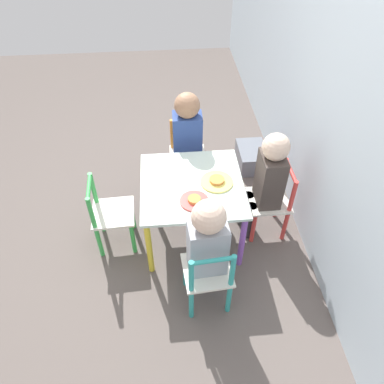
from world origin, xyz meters
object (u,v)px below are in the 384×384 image
object	(u,v)px
kids_table	(192,191)
child_right	(207,243)
chair_red	(272,201)
child_back	(267,178)
plate_back	(217,181)
chair_green	(110,215)
chair_teal	(208,276)
plate_right	(194,201)
child_left	(188,136)
storage_bin	(251,157)
chair_orange	(187,156)

from	to	relation	value
kids_table	child_right	xyz separation A→B (m)	(0.46, 0.04, 0.07)
chair_red	child_right	size ratio (longest dim) A/B	0.67
child_back	plate_back	bearing A→B (deg)	-89.77
chair_green	plate_back	distance (m)	0.71
chair_teal	plate_right	bearing A→B (deg)	-88.14
child_left	child_right	bearing A→B (deg)	-87.13
kids_table	storage_bin	size ratio (longest dim) A/B	1.98
child_right	plate_right	distance (m)	0.31
child_back	plate_back	distance (m)	0.31
chair_red	child_left	world-z (taller)	child_left
chair_teal	chair_orange	size ratio (longest dim) A/B	1.00
kids_table	child_left	distance (m)	0.47
child_left	storage_bin	world-z (taller)	child_left
kids_table	child_right	bearing A→B (deg)	4.59
child_right	chair_red	bearing A→B (deg)	-140.76
chair_red	child_right	bearing A→B (deg)	-46.64
plate_back	chair_green	bearing A→B (deg)	-87.87
chair_green	storage_bin	xyz separation A→B (m)	(-0.71, 1.07, -0.18)
kids_table	plate_back	world-z (taller)	plate_back
chair_teal	plate_right	world-z (taller)	chair_teal
chair_teal	child_back	distance (m)	0.71
chair_orange	chair_red	bearing A→B (deg)	-44.18
child_right	plate_back	bearing A→B (deg)	-108.44
plate_right	chair_red	bearing A→B (deg)	106.55
kids_table	chair_orange	distance (m)	0.54
child_back	kids_table	bearing A→B (deg)	-90.00
chair_green	plate_right	world-z (taller)	chair_green
chair_green	child_right	bearing A→B (deg)	-130.74
kids_table	chair_orange	size ratio (longest dim) A/B	1.19
child_right	storage_bin	world-z (taller)	child_right
child_left	plate_right	bearing A→B (deg)	-89.71
chair_red	chair_green	world-z (taller)	same
kids_table	child_left	xyz separation A→B (m)	(-0.46, 0.01, 0.08)
chair_orange	plate_right	bearing A→B (deg)	-89.74
child_left	plate_right	world-z (taller)	child_left
kids_table	chair_red	distance (m)	0.54
kids_table	child_left	world-z (taller)	child_left
chair_orange	child_right	world-z (taller)	child_right
child_back	plate_back	xyz separation A→B (m)	(0.00, -0.31, -0.00)
child_left	chair_teal	bearing A→B (deg)	-86.95
chair_teal	plate_back	xyz separation A→B (m)	(-0.52, 0.11, 0.21)
kids_table	chair_green	bearing A→B (deg)	-87.26
child_left	storage_bin	xyz separation A→B (m)	(-0.22, 0.54, -0.40)
chair_orange	child_left	size ratio (longest dim) A/B	0.65
plate_back	child_right	bearing A→B (deg)	-13.86
chair_red	plate_back	distance (m)	0.43
chair_orange	child_left	bearing A→B (deg)	-90.00
chair_teal	child_left	world-z (taller)	child_left
plate_back	plate_right	bearing A→B (deg)	-45.00
chair_orange	chair_green	world-z (taller)	same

